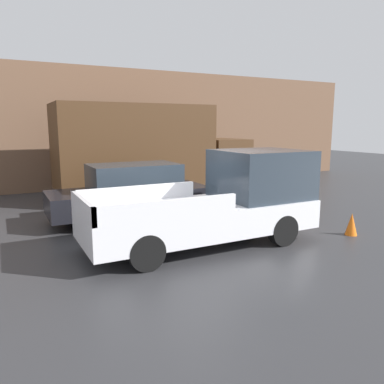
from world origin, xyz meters
TOP-DOWN VIEW (x-y plane):
  - ground_plane at (0.00, 0.00)m, footprint 60.00×60.00m
  - building_wall at (0.00, 9.08)m, footprint 28.00×0.15m
  - pickup_truck at (0.04, -0.48)m, footprint 5.55×2.09m
  - car at (-1.21, 2.70)m, footprint 4.76×1.85m
  - delivery_truck at (0.59, 6.06)m, footprint 7.81×2.61m
  - newspaper_box at (-0.25, 8.76)m, footprint 0.45×0.40m
  - traffic_cone at (3.34, -1.56)m, footprint 0.31×0.31m

SIDE VIEW (x-z plane):
  - ground_plane at x=0.00m, z-range 0.00..0.00m
  - traffic_cone at x=3.34m, z-range 0.00..0.58m
  - newspaper_box at x=-0.25m, z-range 0.00..1.01m
  - car at x=-1.21m, z-range 0.00..1.69m
  - pickup_truck at x=0.04m, z-range -0.09..2.12m
  - delivery_truck at x=0.59m, z-range 0.10..3.72m
  - building_wall at x=0.00m, z-range 0.00..5.41m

